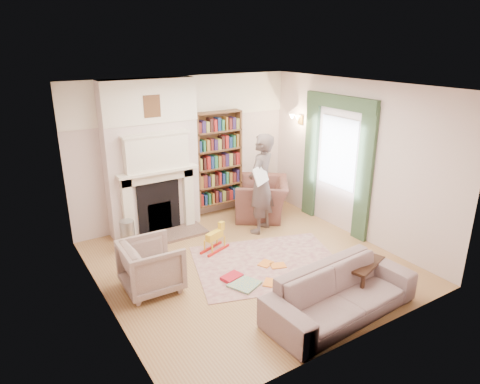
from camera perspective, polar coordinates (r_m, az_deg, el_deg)
floor at (r=7.03m, az=1.10°, el=-9.45°), size 4.50×4.50×0.00m
ceiling at (r=6.18m, az=1.27°, el=13.89°), size 4.50×4.50×0.00m
wall_back at (r=8.37m, az=-7.32°, el=5.52°), size 4.50×0.00×4.50m
wall_front at (r=4.88m, az=15.87°, el=-5.61°), size 4.50×0.00×4.50m
wall_left at (r=5.63m, az=-18.38°, el=-2.41°), size 0.00×4.50×4.50m
wall_right at (r=7.88m, az=15.05°, el=4.12°), size 0.00×4.50×4.50m
fireplace at (r=7.91m, az=-11.63°, el=4.36°), size 1.70×0.58×2.80m
bookcase at (r=8.59m, az=-2.95°, el=4.49°), size 1.00×0.24×1.85m
window at (r=8.12m, az=12.96°, el=5.11°), size 0.02×0.90×1.30m
curtain_left at (r=7.70m, az=16.27°, el=2.10°), size 0.07×0.32×2.40m
curtain_right at (r=8.65m, az=9.43°, el=4.52°), size 0.07×0.32×2.40m
pelmet at (r=7.92m, az=13.24°, el=11.60°), size 0.09×1.70×0.24m
wall_sconce at (r=8.69m, az=7.08°, el=9.43°), size 0.20×0.24×0.24m
rug at (r=7.02m, az=3.74°, el=-9.48°), size 2.71×2.36×0.01m
armchair_reading at (r=8.71m, az=2.94°, el=-0.82°), size 1.50×1.53×0.75m
armchair_left at (r=6.33m, az=-11.74°, el=-9.63°), size 0.83×0.81×0.74m
sofa at (r=5.86m, az=13.31°, el=-12.93°), size 2.19×0.98×0.63m
man_reading at (r=7.82m, az=2.82°, el=1.08°), size 0.81×0.73×1.87m
newspaper at (r=7.50m, az=2.78°, el=2.27°), size 0.45×0.33×0.30m
coffee_table at (r=6.49m, az=15.55°, el=-10.61°), size 0.81×0.65×0.45m
paraffin_heater at (r=7.54m, az=-14.71°, el=-5.68°), size 0.29×0.29×0.55m
rocking_horse at (r=7.31m, az=-3.42°, el=-6.17°), size 0.58×0.39×0.47m
board_game at (r=6.43m, az=0.58°, el=-12.19°), size 0.51×0.51×0.03m
game_box_lid at (r=6.58m, az=-1.09°, el=-11.28°), size 0.35×0.28×0.05m
comic_annuals at (r=6.81m, az=4.19°, el=-10.36°), size 0.70×0.79×0.02m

